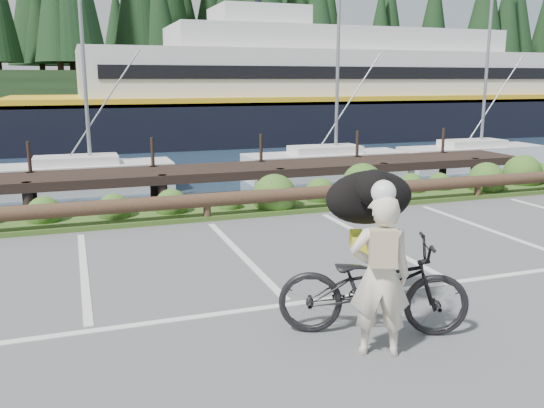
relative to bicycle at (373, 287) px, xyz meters
The scene contains 7 objects.
ground 1.76m from the bicycle, 111.09° to the left, with size 72.00×72.00×0.00m, color #525254.
harbor_backdrop 79.97m from the bicycle, 90.14° to the left, with size 170.00×160.00×30.00m.
vegetation_strip 6.90m from the bicycle, 94.99° to the left, with size 34.00×1.60×0.10m, color #3D5B21.
log_rail 6.21m from the bicycle, 95.55° to the left, with size 32.00×0.30×0.60m, color #443021, non-canonical shape.
bicycle is the anchor object (origin of this frame).
cyclist 0.61m from the bicycle, 112.28° to the right, with size 0.66×0.43×1.80m, color beige.
dog 1.17m from the bicycle, 67.72° to the left, with size 1.18×0.58×0.68m, color black.
Camera 1 is at (-2.64, -7.21, 2.97)m, focal length 38.00 mm.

